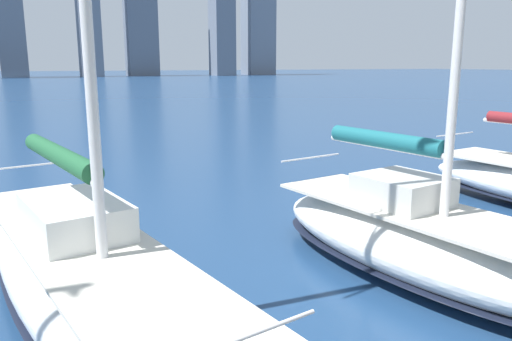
# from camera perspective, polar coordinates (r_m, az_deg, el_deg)

# --- Properties ---
(city_skyline) EXTENTS (164.87, 16.90, 54.00)m
(city_skyline) POSITION_cam_1_polar(r_m,az_deg,el_deg) (164.02, -25.01, 16.78)
(city_skyline) COLOR slate
(city_skyline) RESTS_ON ground
(sailboat_teal) EXTENTS (3.28, 7.12, 10.89)m
(sailboat_teal) POSITION_cam_1_polar(r_m,az_deg,el_deg) (9.86, 17.85, -7.22)
(sailboat_teal) COLOR white
(sailboat_teal) RESTS_ON ground
(sailboat_forest) EXTENTS (3.77, 9.65, 10.99)m
(sailboat_forest) POSITION_cam_1_polar(r_m,az_deg,el_deg) (8.33, -18.57, -11.17)
(sailboat_forest) COLOR silver
(sailboat_forest) RESTS_ON ground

